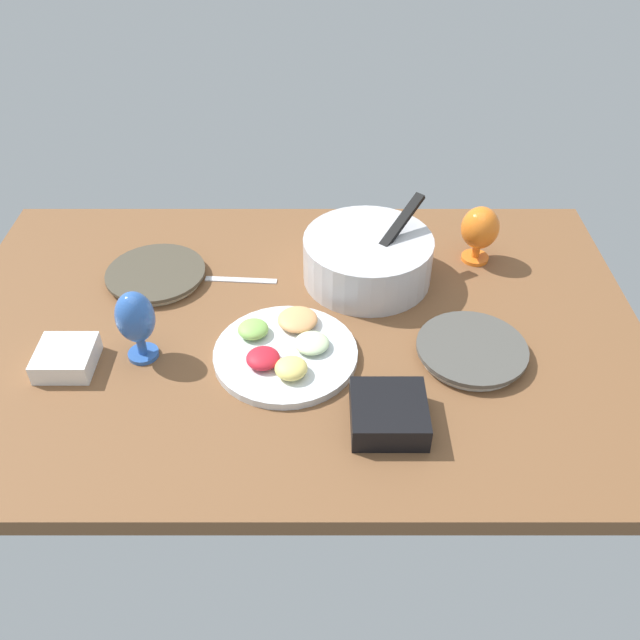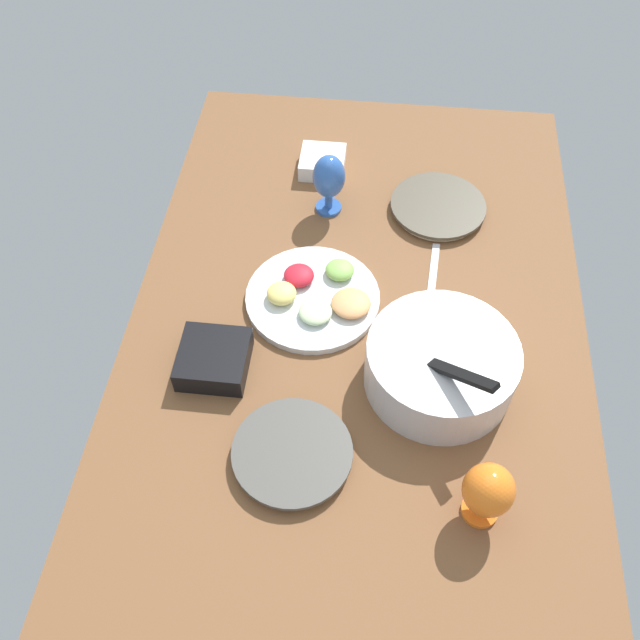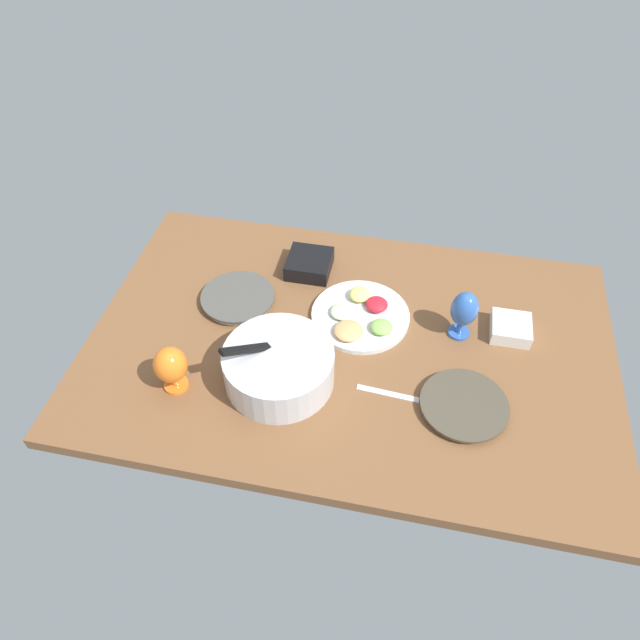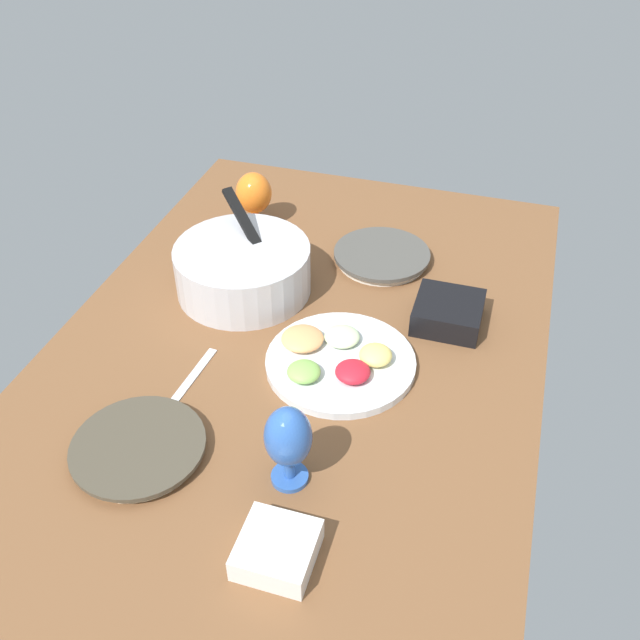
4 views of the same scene
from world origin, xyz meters
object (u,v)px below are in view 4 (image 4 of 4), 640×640
(fruit_platter, at_px, (338,359))
(hurricane_glass_blue, at_px, (288,439))
(mixing_bowl, at_px, (243,268))
(square_bowl_white, at_px, (277,549))
(dinner_plate_left, at_px, (139,448))
(dinner_plate_right, at_px, (382,256))
(hurricane_glass_orange, at_px, (254,194))
(square_bowl_black, at_px, (448,311))

(fruit_platter, xyz_separation_m, hurricane_glass_blue, (-0.31, 0.00, 0.09))
(mixing_bowl, bearing_deg, square_bowl_white, -154.17)
(mixing_bowl, relative_size, fruit_platter, 1.01)
(dinner_plate_left, bearing_deg, dinner_plate_right, -20.85)
(hurricane_glass_orange, relative_size, square_bowl_black, 1.03)
(hurricane_glass_orange, bearing_deg, dinner_plate_right, -101.32)
(hurricane_glass_orange, distance_m, hurricane_glass_blue, 0.87)
(hurricane_glass_blue, distance_m, square_bowl_black, 0.56)
(dinner_plate_left, bearing_deg, square_bowl_white, -112.50)
(mixing_bowl, xyz_separation_m, hurricane_glass_orange, (0.29, 0.08, 0.03))
(square_bowl_black, bearing_deg, hurricane_glass_orange, 64.38)
(dinner_plate_left, relative_size, square_bowl_white, 2.06)
(dinner_plate_left, xyz_separation_m, square_bowl_black, (0.54, -0.48, 0.02))
(hurricane_glass_blue, bearing_deg, square_bowl_white, -168.17)
(dinner_plate_right, xyz_separation_m, hurricane_glass_blue, (-0.71, -0.00, 0.09))
(dinner_plate_right, bearing_deg, hurricane_glass_blue, -179.94)
(hurricane_glass_blue, bearing_deg, square_bowl_black, -20.68)
(dinner_plate_left, xyz_separation_m, hurricane_glass_orange, (0.81, 0.09, 0.08))
(mixing_bowl, height_order, fruit_platter, mixing_bowl)
(dinner_plate_left, relative_size, hurricane_glass_blue, 1.46)
(square_bowl_black, bearing_deg, dinner_plate_left, 138.65)
(fruit_platter, distance_m, square_bowl_white, 0.47)
(fruit_platter, bearing_deg, mixing_bowl, 56.11)
(dinner_plate_right, relative_size, hurricane_glass_blue, 1.42)
(hurricane_glass_blue, distance_m, square_bowl_white, 0.18)
(dinner_plate_right, distance_m, square_bowl_white, 0.87)
(mixing_bowl, height_order, hurricane_glass_blue, mixing_bowl)
(dinner_plate_right, relative_size, fruit_platter, 0.77)
(fruit_platter, relative_size, square_bowl_white, 2.62)
(dinner_plate_right, xyz_separation_m, hurricane_glass_orange, (0.07, 0.37, 0.08))
(hurricane_glass_orange, xyz_separation_m, square_bowl_white, (-0.94, -0.40, -0.07))
(dinner_plate_left, height_order, dinner_plate_right, dinner_plate_right)
(hurricane_glass_blue, xyz_separation_m, square_bowl_black, (0.52, -0.20, -0.07))
(hurricane_glass_orange, bearing_deg, fruit_platter, -142.40)
(dinner_plate_right, height_order, hurricane_glass_orange, hurricane_glass_orange)
(hurricane_glass_orange, distance_m, square_bowl_white, 1.03)
(mixing_bowl, distance_m, hurricane_glass_orange, 0.30)
(hurricane_glass_blue, bearing_deg, dinner_plate_left, 95.00)
(dinner_plate_right, height_order, fruit_platter, fruit_platter)
(dinner_plate_left, bearing_deg, square_bowl_black, -41.35)
(hurricane_glass_blue, bearing_deg, dinner_plate_right, 0.06)
(hurricane_glass_orange, relative_size, square_bowl_white, 1.26)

